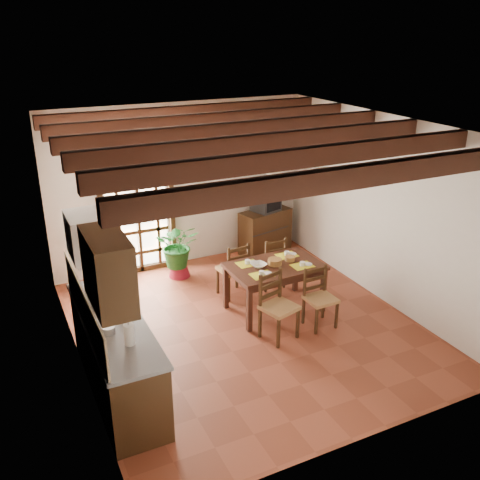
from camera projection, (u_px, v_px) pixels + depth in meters
ground_plane at (246, 326)px, 7.54m from camera, size 5.00×5.00×0.00m
room_shell at (247, 204)px, 6.86m from camera, size 4.52×5.02×2.81m
ceiling_beams at (247, 136)px, 6.53m from camera, size 4.50×4.34×0.20m
french_door at (137, 206)px, 8.81m from camera, size 1.26×0.11×2.32m
kitchen_counter at (116, 354)px, 6.07m from camera, size 0.64×2.25×1.38m
upper_cabinet at (108, 271)px, 4.92m from camera, size 0.35×0.80×0.70m
range_hood at (86, 237)px, 6.02m from camera, size 0.38×0.60×0.54m
counter_items at (110, 313)px, 5.96m from camera, size 0.50×1.43×0.25m
dining_table at (275, 271)px, 7.75m from camera, size 1.36×0.89×0.73m
chair_near_left at (278, 318)px, 7.17m from camera, size 0.53×0.51×0.93m
chair_near_right at (320, 308)px, 7.46m from camera, size 0.40×0.39×0.85m
chair_far_left at (233, 279)px, 8.31m from camera, size 0.46×0.44×0.89m
chair_far_right at (270, 271)px, 8.59m from camera, size 0.41×0.39×0.87m
table_setting at (275, 265)px, 7.71m from camera, size 0.98×0.65×0.09m
table_bowl at (259, 265)px, 7.64m from camera, size 0.26×0.26×0.05m
sideboard at (265, 231)px, 9.85m from camera, size 1.02×0.63×0.81m
crt_tv at (266, 201)px, 9.62m from camera, size 0.54×0.52×0.38m
fuse_box at (260, 157)px, 9.55m from camera, size 0.25×0.03×0.32m
plant_pot at (179, 270)px, 8.99m from camera, size 0.36×0.36×0.22m
potted_plant at (178, 245)px, 8.82m from camera, size 2.22×2.06×2.03m
wall_shelf at (316, 177)px, 9.17m from camera, size 0.20×0.42×0.20m
shelf_vase at (317, 170)px, 9.12m from camera, size 0.15×0.15×0.15m
shelf_flowers at (318, 158)px, 9.04m from camera, size 0.14×0.14×0.36m
framed_picture at (322, 146)px, 9.00m from camera, size 0.03×0.32×0.32m
pendant_lamp at (274, 172)px, 7.29m from camera, size 0.36×0.36×0.84m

